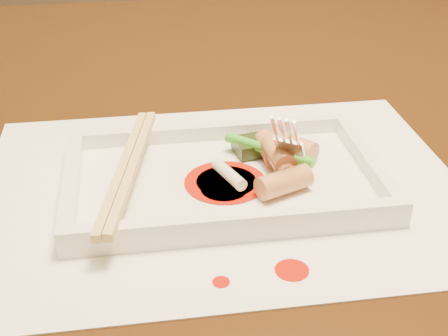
{
  "coord_description": "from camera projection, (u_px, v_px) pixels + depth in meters",
  "views": [
    {
      "loc": [
        -0.12,
        -0.58,
        1.03
      ],
      "look_at": [
        -0.06,
        -0.14,
        0.77
      ],
      "focal_mm": 50.0,
      "sensor_mm": 36.0,
      "label": 1
    }
  ],
  "objects": [
    {
      "name": "table",
      "position": [
        254.0,
        192.0,
        0.71
      ],
      "size": [
        1.4,
        0.9,
        0.75
      ],
      "color": "black",
      "rests_on": "ground"
    },
    {
      "name": "placemat",
      "position": [
        224.0,
        187.0,
        0.52
      ],
      "size": [
        0.4,
        0.3,
        0.0
      ],
      "primitive_type": "cube",
      "color": "white",
      "rests_on": "table"
    },
    {
      "name": "sauce_splatter_a",
      "position": [
        292.0,
        270.0,
        0.43
      ],
      "size": [
        0.02,
        0.02,
        0.0
      ],
      "primitive_type": "cylinder",
      "color": "#B91505",
      "rests_on": "placemat"
    },
    {
      "name": "sauce_splatter_b",
      "position": [
        221.0,
        282.0,
        0.42
      ],
      "size": [
        0.01,
        0.01,
        0.0
      ],
      "primitive_type": "cylinder",
      "color": "#B91505",
      "rests_on": "placemat"
    },
    {
      "name": "plate_base",
      "position": [
        224.0,
        182.0,
        0.52
      ],
      "size": [
        0.26,
        0.16,
        0.01
      ],
      "primitive_type": "cube",
      "color": "white",
      "rests_on": "placemat"
    },
    {
      "name": "plate_rim_far",
      "position": [
        212.0,
        131.0,
        0.58
      ],
      "size": [
        0.26,
        0.01,
        0.01
      ],
      "primitive_type": "cube",
      "color": "white",
      "rests_on": "plate_base"
    },
    {
      "name": "plate_rim_near",
      "position": [
        239.0,
        222.0,
        0.45
      ],
      "size": [
        0.26,
        0.01,
        0.01
      ],
      "primitive_type": "cube",
      "color": "white",
      "rests_on": "plate_base"
    },
    {
      "name": "plate_rim_left",
      "position": [
        71.0,
        183.0,
        0.5
      ],
      "size": [
        0.01,
        0.14,
        0.01
      ],
      "primitive_type": "cube",
      "color": "white",
      "rests_on": "plate_base"
    },
    {
      "name": "plate_rim_right",
      "position": [
        368.0,
        160.0,
        0.53
      ],
      "size": [
        0.01,
        0.14,
        0.01
      ],
      "primitive_type": "cube",
      "color": "white",
      "rests_on": "plate_base"
    },
    {
      "name": "veg_piece",
      "position": [
        256.0,
        145.0,
        0.55
      ],
      "size": [
        0.04,
        0.03,
        0.01
      ],
      "primitive_type": "cube",
      "rotation": [
        0.0,
        0.0,
        0.19
      ],
      "color": "black",
      "rests_on": "plate_base"
    },
    {
      "name": "scallion_white",
      "position": [
        229.0,
        174.0,
        0.5
      ],
      "size": [
        0.02,
        0.04,
        0.01
      ],
      "primitive_type": "cylinder",
      "rotation": [
        1.57,
        0.0,
        0.37
      ],
      "color": "#EAEACC",
      "rests_on": "plate_base"
    },
    {
      "name": "scallion_green",
      "position": [
        269.0,
        150.0,
        0.54
      ],
      "size": [
        0.07,
        0.06,
        0.01
      ],
      "primitive_type": "cylinder",
      "rotation": [
        1.57,
        0.0,
        0.84
      ],
      "color": "#299217",
      "rests_on": "plate_base"
    },
    {
      "name": "chopstick_a",
      "position": [
        123.0,
        168.0,
        0.5
      ],
      "size": [
        0.05,
        0.19,
        0.01
      ],
      "primitive_type": "cube",
      "rotation": [
        0.0,
        0.0,
        -0.2
      ],
      "color": "tan",
      "rests_on": "plate_rim_near"
    },
    {
      "name": "chopstick_b",
      "position": [
        133.0,
        167.0,
        0.5
      ],
      "size": [
        0.05,
        0.19,
        0.01
      ],
      "primitive_type": "cube",
      "rotation": [
        0.0,
        0.0,
        -0.2
      ],
      "color": "tan",
      "rests_on": "plate_rim_near"
    },
    {
      "name": "fork",
      "position": [
        306.0,
        83.0,
        0.51
      ],
      "size": [
        0.09,
        0.1,
        0.14
      ],
      "primitive_type": null,
      "color": "silver",
      "rests_on": "plate_base"
    },
    {
      "name": "sauce_blob_0",
      "position": [
        224.0,
        189.0,
        0.5
      ],
      "size": [
        0.04,
        0.04,
        0.0
      ],
      "primitive_type": "cylinder",
      "color": "#B91505",
      "rests_on": "plate_base"
    },
    {
      "name": "sauce_blob_1",
      "position": [
        226.0,
        182.0,
        0.51
      ],
      "size": [
        0.05,
        0.05,
        0.0
      ],
      "primitive_type": "cylinder",
      "color": "#B91505",
      "rests_on": "plate_base"
    },
    {
      "name": "sauce_blob_2",
      "position": [
        225.0,
        182.0,
        0.51
      ],
      "size": [
        0.07,
        0.07,
        0.0
      ],
      "primitive_type": "cylinder",
      "color": "#B91505",
      "rests_on": "plate_base"
    },
    {
      "name": "rice_cake_0",
      "position": [
        284.0,
        182.0,
        0.49
      ],
      "size": [
        0.05,
        0.03,
        0.02
      ],
      "primitive_type": "cylinder",
      "rotation": [
        1.57,
        0.0,
        1.95
      ],
      "color": "tan",
      "rests_on": "plate_base"
    },
    {
      "name": "rice_cake_1",
      "position": [
        295.0,
        147.0,
        0.54
      ],
      "size": [
        0.04,
        0.04,
        0.02
      ],
      "primitive_type": "cylinder",
      "rotation": [
        1.57,
        0.0,
        0.73
      ],
      "color": "tan",
      "rests_on": "plate_base"
    },
    {
      "name": "rice_cake_2",
      "position": [
        278.0,
        154.0,
        0.52
      ],
      "size": [
        0.02,
        0.04,
        0.02
      ],
      "primitive_type": "cylinder",
      "rotation": [
        1.57,
        0.0,
        0.1
      ],
      "color": "tan",
      "rests_on": "plate_base"
    },
    {
      "name": "rice_cake_3",
      "position": [
        270.0,
        149.0,
        0.54
      ],
      "size": [
        0.02,
        0.04,
        0.02
      ],
      "primitive_type": "cylinder",
      "rotation": [
        1.57,
        0.0,
        0.05
      ],
      "color": "tan",
      "rests_on": "plate_base"
    },
    {
      "name": "rice_cake_4",
      "position": [
        282.0,
        162.0,
        0.52
      ],
      "size": [
        0.02,
        0.05,
        0.02
      ],
      "primitive_type": "cylinder",
      "rotation": [
        1.57,
        0.0,
        3.13
      ],
      "color": "tan",
      "rests_on": "plate_base"
    }
  ]
}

